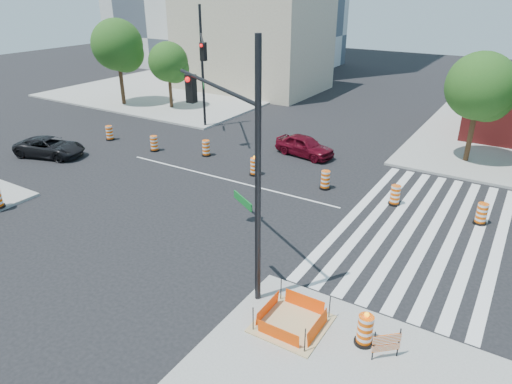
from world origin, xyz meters
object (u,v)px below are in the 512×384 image
Objects in this scene: signal_pole_se at (232,140)px; signal_pole_nw at (202,60)px; red_coupe at (305,146)px; dark_suv at (50,147)px.

signal_pole_se is 1.01× the size of signal_pole_nw.
red_coupe is 16.40m from dark_suv.
red_coupe is at bearing 47.46° from signal_pole_nw.
signal_pole_nw reaches higher than dark_suv.
dark_suv is at bearing 15.52° from signal_pole_se.
signal_pole_nw is (-12.08, 13.86, -0.03)m from signal_pole_se.
signal_pole_nw is at bearing 96.49° from red_coupe.
red_coupe is at bearing -44.12° from signal_pole_se.
red_coupe is 0.45× the size of signal_pole_nw.
dark_suv is at bearing 131.74° from red_coupe.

